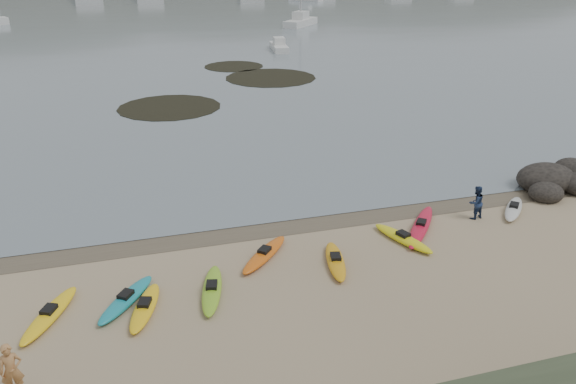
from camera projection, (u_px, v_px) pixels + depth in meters
name	position (u px, v px, depth m)	size (l,w,h in m)	color
ground	(288.00, 221.00, 26.50)	(600.00, 600.00, 0.00)	tan
wet_sand	(290.00, 224.00, 26.24)	(60.00, 60.00, 0.00)	brown
kayaks	(295.00, 261.00, 22.76)	(23.31, 6.53, 0.34)	orange
person_west	(11.00, 370.00, 15.87)	(0.63, 0.41, 1.72)	#BF844C
person_east	(476.00, 202.00, 26.47)	(0.80, 0.62, 1.64)	navy
rock_cluster	(557.00, 184.00, 30.11)	(5.08, 3.70, 1.61)	black
kelp_mats	(230.00, 84.00, 53.23)	(19.41, 22.82, 0.04)	black
moored_boats	(172.00, 20.00, 95.99)	(76.35, 83.05, 1.34)	silver
far_hills	(245.00, 28.00, 213.77)	(550.00, 135.00, 80.00)	#384235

